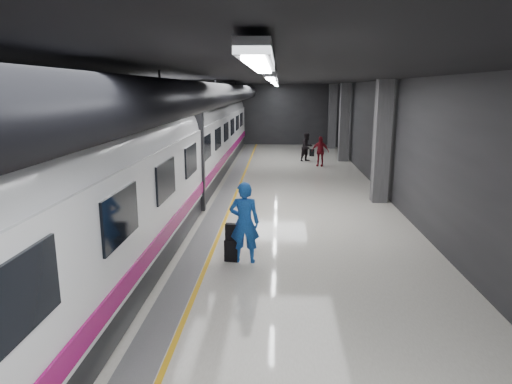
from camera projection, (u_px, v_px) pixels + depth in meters
name	position (u px, v px, depth m)	size (l,w,h in m)	color
ground	(256.00, 214.00, 15.54)	(40.00, 40.00, 0.00)	silver
platform_hall	(249.00, 107.00, 15.71)	(10.02, 40.02, 4.51)	black
train	(159.00, 153.00, 15.24)	(3.05, 38.00, 4.05)	black
traveler_main	(244.00, 223.00, 11.02)	(0.73, 0.48, 2.01)	blue
suitcase_main	(232.00, 250.00, 11.24)	(0.33, 0.21, 0.54)	black
shoulder_bag	(232.00, 232.00, 11.16)	(0.30, 0.16, 0.40)	black
traveler_far_a	(307.00, 147.00, 26.68)	(0.82, 0.64, 1.68)	black
traveler_far_b	(320.00, 151.00, 25.01)	(0.96, 0.40, 1.63)	maroon
suitcase_far	(312.00, 153.00, 28.79)	(0.30, 0.19, 0.44)	black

